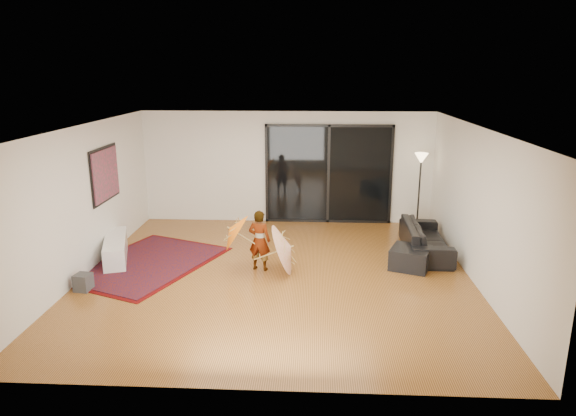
# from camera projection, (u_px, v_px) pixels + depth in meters

# --- Properties ---
(floor) EXTENTS (7.00, 7.00, 0.00)m
(floor) POSITION_uv_depth(u_px,v_px,m) (277.00, 275.00, 9.40)
(floor) COLOR #A7682D
(floor) RESTS_ON ground
(ceiling) EXTENTS (7.00, 7.00, 0.00)m
(ceiling) POSITION_uv_depth(u_px,v_px,m) (276.00, 127.00, 8.70)
(ceiling) COLOR white
(ceiling) RESTS_ON wall_back
(wall_back) EXTENTS (7.00, 0.00, 7.00)m
(wall_back) POSITION_uv_depth(u_px,v_px,m) (287.00, 168.00, 12.42)
(wall_back) COLOR silver
(wall_back) RESTS_ON floor
(wall_front) EXTENTS (7.00, 0.00, 7.00)m
(wall_front) POSITION_uv_depth(u_px,v_px,m) (254.00, 284.00, 5.68)
(wall_front) COLOR silver
(wall_front) RESTS_ON floor
(wall_left) EXTENTS (0.00, 7.00, 7.00)m
(wall_left) POSITION_uv_depth(u_px,v_px,m) (83.00, 202.00, 9.23)
(wall_left) COLOR silver
(wall_left) RESTS_ON floor
(wall_right) EXTENTS (0.00, 7.00, 7.00)m
(wall_right) POSITION_uv_depth(u_px,v_px,m) (478.00, 207.00, 8.88)
(wall_right) COLOR silver
(wall_right) RESTS_ON floor
(sliding_door) EXTENTS (3.06, 0.07, 2.40)m
(sliding_door) POSITION_uv_depth(u_px,v_px,m) (328.00, 174.00, 12.38)
(sliding_door) COLOR black
(sliding_door) RESTS_ON wall_back
(painting) EXTENTS (0.04, 1.28, 1.08)m
(painting) POSITION_uv_depth(u_px,v_px,m) (105.00, 174.00, 10.11)
(painting) COLOR black
(painting) RESTS_ON wall_left
(media_console) EXTENTS (0.88, 1.63, 0.44)m
(media_console) POSITION_uv_depth(u_px,v_px,m) (116.00, 249.00, 10.14)
(media_console) COLOR white
(media_console) RESTS_ON floor
(speaker) EXTENTS (0.29, 0.29, 0.29)m
(speaker) POSITION_uv_depth(u_px,v_px,m) (83.00, 282.00, 8.72)
(speaker) COLOR #424244
(speaker) RESTS_ON floor
(persian_rug) EXTENTS (3.07, 3.53, 0.02)m
(persian_rug) POSITION_uv_depth(u_px,v_px,m) (146.00, 263.00, 9.95)
(persian_rug) COLOR #4F0607
(persian_rug) RESTS_ON floor
(sofa) EXTENTS (0.88, 2.10, 0.61)m
(sofa) POSITION_uv_depth(u_px,v_px,m) (425.00, 239.00, 10.49)
(sofa) COLOR black
(sofa) RESTS_ON floor
(ottoman) EXTENTS (0.90, 0.90, 0.40)m
(ottoman) POSITION_uv_depth(u_px,v_px,m) (410.00, 258.00, 9.71)
(ottoman) COLOR black
(ottoman) RESTS_ON floor
(floor_lamp) EXTENTS (0.31, 0.31, 1.80)m
(floor_lamp) POSITION_uv_depth(u_px,v_px,m) (421.00, 170.00, 11.79)
(floor_lamp) COLOR black
(floor_lamp) RESTS_ON floor
(child) EXTENTS (0.47, 0.37, 1.15)m
(child) POSITION_uv_depth(u_px,v_px,m) (259.00, 240.00, 9.53)
(child) COLOR #999999
(child) RESTS_ON floor
(parasol_orange) EXTENTS (0.54, 0.75, 0.84)m
(parasol_orange) POSITION_uv_depth(u_px,v_px,m) (229.00, 233.00, 9.47)
(parasol_orange) COLOR orange
(parasol_orange) RESTS_ON child
(parasol_white) EXTENTS (0.53, 0.96, 0.97)m
(parasol_white) POSITION_uv_depth(u_px,v_px,m) (291.00, 247.00, 9.38)
(parasol_white) COLOR silver
(parasol_white) RESTS_ON floor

